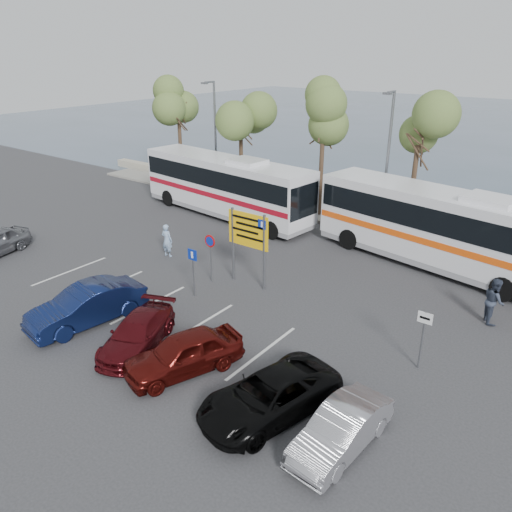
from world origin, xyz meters
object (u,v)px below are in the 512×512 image
Objects in this scene: pedestrian_near at (167,240)px; pedestrian_far at (494,301)px; car_blue at (87,305)px; coach_bus_left at (226,188)px; street_lamp_left at (215,134)px; car_maroon at (137,333)px; direction_sign at (248,236)px; car_red at (184,353)px; coach_bus_right at (443,232)px; suv_black at (270,395)px; street_lamp_right at (387,156)px; car_silver_b at (341,430)px.

pedestrian_near is 0.93× the size of pedestrian_far.
coach_bus_left is at bearing 116.67° from car_blue.
street_lamp_left is 1.96× the size of car_maroon.
direction_sign is at bearing 173.57° from pedestrian_near.
car_red is at bearing -51.79° from street_lamp_left.
coach_bus_right is at bearing -154.44° from pedestrian_near.
car_red reaches higher than suv_black.
street_lamp_left is 12.17m from pedestrian_near.
car_blue is 1.16× the size of car_maroon.
suv_black is 2.61× the size of pedestrian_near.
street_lamp_right is at bearing 117.42° from suv_black.
car_maroon is 0.88× the size of suv_black.
coach_bus_right reaches higher than pedestrian_far.
street_lamp_left is at bearing 180.00° from street_lamp_right.
street_lamp_right is 17.46m from car_red.
coach_bus_right is 3.25× the size of car_red.
street_lamp_left reaches higher than car_blue.
pedestrian_far is at bearing 82.10° from suv_black.
coach_bus_left is at bearing 146.04° from car_red.
suv_black is (4.00, -17.02, -3.95)m from street_lamp_right.
pedestrian_far is at bearing 73.13° from car_red.
coach_bus_right reaches higher than car_maroon.
car_red is 2.16× the size of pedestrian_far.
direction_sign is 10.88m from car_silver_b.
car_maroon is (11.00, -17.02, -4.01)m from street_lamp_left.
car_maroon is at bearing -114.90° from coach_bus_right.
coach_bus_left is 6.81× the size of pedestrian_far.
coach_bus_left is at bearing 48.18° from pedestrian_far.
coach_bus_left is 3.20× the size of car_maroon.
car_red is (-4.10, -14.00, -1.20)m from coach_bus_right.
pedestrian_near is (-5.52, 0.10, -1.54)m from direction_sign.
car_blue is at bearing 98.67° from pedestrian_far.
pedestrian_far reaches higher than car_blue.
pedestrian_near is at bearing -126.34° from street_lamp_right.
pedestrian_near is (-7.92, 6.80, 0.19)m from car_red.
street_lamp_left and street_lamp_right have the same top height.
car_blue is (-9.50, -14.00, -1.13)m from coach_bus_right.
street_lamp_right reaches higher than car_blue.
direction_sign reaches higher than suv_black.
car_maroon is at bearing -90.04° from direction_sign.
direction_sign is 7.32m from car_red.
car_silver_b is (8.40, 0.03, 0.02)m from car_maroon.
car_blue is 1.14× the size of car_red.
street_lamp_left reaches higher than suv_black.
street_lamp_right is at bearing 112.12° from car_red.
street_lamp_right is at bearing 115.30° from car_silver_b.
direction_sign is 5.73m from pedestrian_near.
car_blue is at bearing -159.23° from car_red.
car_blue is at bearing -124.16° from coach_bus_right.
coach_bus_right is at bearing 0.00° from coach_bus_left.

